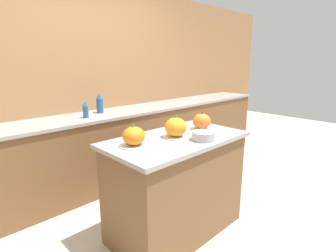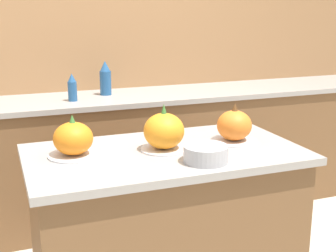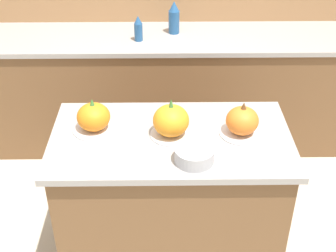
{
  "view_description": "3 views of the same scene",
  "coord_description": "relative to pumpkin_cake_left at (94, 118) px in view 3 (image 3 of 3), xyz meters",
  "views": [
    {
      "loc": [
        -1.56,
        -1.5,
        1.55
      ],
      "look_at": [
        -0.06,
        0.04,
        1.01
      ],
      "focal_mm": 28.0,
      "sensor_mm": 36.0,
      "label": 1
    },
    {
      "loc": [
        -0.71,
        -1.91,
        1.55
      ],
      "look_at": [
        0.01,
        -0.01,
        1.03
      ],
      "focal_mm": 50.0,
      "sensor_mm": 36.0,
      "label": 2
    },
    {
      "loc": [
        -0.04,
        -1.99,
        2.29
      ],
      "look_at": [
        -0.02,
        -0.03,
        0.99
      ],
      "focal_mm": 50.0,
      "sensor_mm": 36.0,
      "label": 3
    }
  ],
  "objects": [
    {
      "name": "pumpkin_cake_left",
      "position": [
        0.0,
        0.0,
        0.0
      ],
      "size": [
        0.23,
        0.23,
        0.19
      ],
      "color": "silver",
      "rests_on": "kitchen_island"
    },
    {
      "name": "back_counter",
      "position": [
        0.4,
        1.21,
        -0.52
      ],
      "size": [
        6.0,
        0.6,
        0.93
      ],
      "color": "brown",
      "rests_on": "ground_plane"
    },
    {
      "name": "pumpkin_cake_center",
      "position": [
        0.4,
        -0.06,
        0.01
      ],
      "size": [
        0.22,
        0.22,
        0.22
      ],
      "color": "silver",
      "rests_on": "kitchen_island"
    },
    {
      "name": "pumpkin_cake_right",
      "position": [
        0.77,
        -0.05,
        0.0
      ],
      "size": [
        0.23,
        0.23,
        0.19
      ],
      "color": "silver",
      "rests_on": "kitchen_island"
    },
    {
      "name": "mixing_bowl",
      "position": [
        0.51,
        -0.28,
        -0.04
      ],
      "size": [
        0.19,
        0.19,
        0.07
      ],
      "color": "#ADADB2",
      "rests_on": "kitchen_island"
    },
    {
      "name": "bottle_tall",
      "position": [
        0.45,
        1.28,
        0.06
      ],
      "size": [
        0.08,
        0.08,
        0.24
      ],
      "color": "#235184",
      "rests_on": "back_counter"
    },
    {
      "name": "bottle_short",
      "position": [
        0.19,
        1.14,
        0.03
      ],
      "size": [
        0.06,
        0.06,
        0.19
      ],
      "color": "#235184",
      "rests_on": "back_counter"
    },
    {
      "name": "kitchen_island",
      "position": [
        0.4,
        -0.07,
        -0.53
      ],
      "size": [
        1.25,
        0.69,
        0.91
      ],
      "color": "brown",
      "rests_on": "ground_plane"
    }
  ]
}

